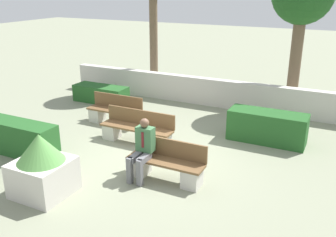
{
  "coord_description": "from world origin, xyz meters",
  "views": [
    {
      "loc": [
        4.03,
        -7.09,
        3.97
      ],
      "look_at": [
        0.24,
        0.5,
        0.9
      ],
      "focal_mm": 40.0,
      "sensor_mm": 36.0,
      "label": 1
    }
  ],
  "objects_px": {
    "bench_left_side": "(137,131)",
    "planter_corner_left": "(42,166)",
    "person_seated_man": "(142,147)",
    "bench_right_side": "(115,113)",
    "bench_front": "(166,166)"
  },
  "relations": [
    {
      "from": "bench_left_side",
      "to": "planter_corner_left",
      "type": "height_order",
      "value": "planter_corner_left"
    },
    {
      "from": "bench_front",
      "to": "person_seated_man",
      "type": "xyz_separation_m",
      "value": [
        -0.49,
        -0.14,
        0.4
      ]
    },
    {
      "from": "bench_left_side",
      "to": "planter_corner_left",
      "type": "distance_m",
      "value": 3.04
    },
    {
      "from": "bench_left_side",
      "to": "bench_right_side",
      "type": "distance_m",
      "value": 1.62
    },
    {
      "from": "bench_left_side",
      "to": "planter_corner_left",
      "type": "bearing_deg",
      "value": -87.1
    },
    {
      "from": "bench_front",
      "to": "bench_right_side",
      "type": "height_order",
      "value": "same"
    },
    {
      "from": "bench_right_side",
      "to": "bench_left_side",
      "type": "bearing_deg",
      "value": -29.29
    },
    {
      "from": "bench_right_side",
      "to": "planter_corner_left",
      "type": "height_order",
      "value": "planter_corner_left"
    },
    {
      "from": "planter_corner_left",
      "to": "person_seated_man",
      "type": "bearing_deg",
      "value": 45.33
    },
    {
      "from": "person_seated_man",
      "to": "bench_right_side",
      "type": "bearing_deg",
      "value": 134.1
    },
    {
      "from": "bench_right_side",
      "to": "person_seated_man",
      "type": "xyz_separation_m",
      "value": [
        2.41,
        -2.49,
        0.4
      ]
    },
    {
      "from": "bench_right_side",
      "to": "person_seated_man",
      "type": "relative_size",
      "value": 1.29
    },
    {
      "from": "person_seated_man",
      "to": "bench_left_side",
      "type": "bearing_deg",
      "value": 124.66
    },
    {
      "from": "bench_right_side",
      "to": "person_seated_man",
      "type": "bearing_deg",
      "value": -40.36
    },
    {
      "from": "bench_left_side",
      "to": "bench_right_side",
      "type": "bearing_deg",
      "value": 154.74
    }
  ]
}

